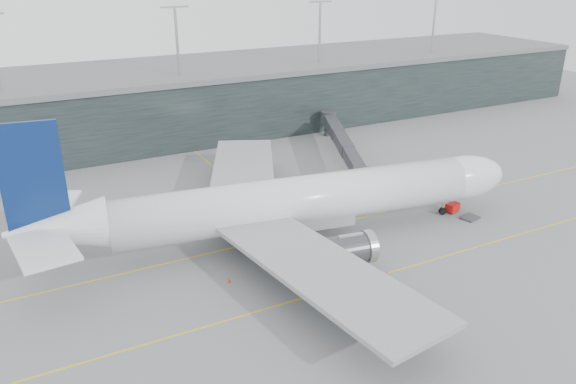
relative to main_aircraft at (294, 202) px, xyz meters
name	(u,v)px	position (x,y,z in m)	size (l,w,h in m)	color
ground	(250,230)	(-4.67, 5.46, -5.85)	(320.00, 320.00, 0.00)	slate
taxiline_a	(261,241)	(-4.67, 1.46, -5.84)	(160.00, 0.25, 0.02)	yellow
taxiline_b	(316,294)	(-4.67, -14.54, -5.84)	(160.00, 0.25, 0.02)	yellow
taxiline_lead_main	(231,182)	(0.33, 25.46, -5.84)	(0.25, 60.00, 0.02)	yellow
terminal	(148,102)	(-4.67, 63.46, 1.77)	(240.00, 36.00, 29.00)	black
main_aircraft	(294,202)	(0.00, 0.00, 0.00)	(74.23, 69.13, 20.83)	silver
jet_bridge	(330,141)	(22.54, 26.94, -1.53)	(17.18, 42.77, 5.77)	#2D2E33
gse_cart	(453,207)	(27.38, -3.67, -4.99)	(2.56, 1.98, 1.55)	#B5120C
baggage_dolly	(470,218)	(28.16, -6.86, -5.68)	(2.78, 2.22, 0.28)	#36373B
uld_a	(196,207)	(-9.87, 15.20, -4.79)	(2.51, 2.16, 2.02)	#3D3D42
uld_b	(220,202)	(-5.59, 15.84, -4.99)	(2.09, 1.83, 1.63)	#3D3D42
uld_c	(223,204)	(-5.39, 14.86, -4.97)	(2.18, 1.95, 1.66)	#3D3D42
cone_nose	(444,203)	(28.22, -0.78, -5.47)	(0.47, 0.47, 0.75)	orange
cone_wing_stbd	(387,274)	(5.69, -15.09, -5.48)	(0.46, 0.46, 0.73)	#D1530B
cone_wing_port	(277,193)	(5.30, 16.28, -5.50)	(0.44, 0.44, 0.70)	orange
cone_tail	(229,280)	(-13.16, -6.99, -5.50)	(0.44, 0.44, 0.70)	red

